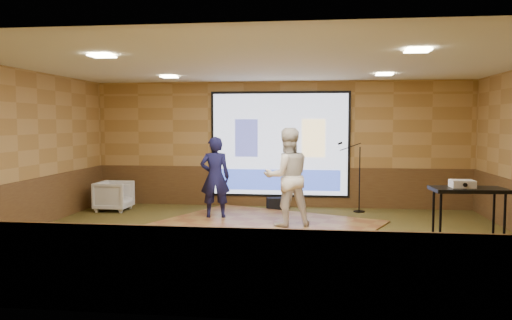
# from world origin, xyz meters

# --- Properties ---
(ground) EXTENTS (9.00, 9.00, 0.00)m
(ground) POSITION_xyz_m (0.00, 0.00, 0.00)
(ground) COLOR #2E3418
(ground) RESTS_ON ground
(room_shell) EXTENTS (9.04, 7.04, 3.02)m
(room_shell) POSITION_xyz_m (0.00, 0.00, 2.09)
(room_shell) COLOR #A77F45
(room_shell) RESTS_ON ground
(wainscot_back) EXTENTS (9.00, 0.04, 0.95)m
(wainscot_back) POSITION_xyz_m (0.00, 3.48, 0.47)
(wainscot_back) COLOR #4A2D18
(wainscot_back) RESTS_ON ground
(wainscot_front) EXTENTS (9.00, 0.04, 0.95)m
(wainscot_front) POSITION_xyz_m (0.00, -3.48, 0.47)
(wainscot_front) COLOR #4A2D18
(wainscot_front) RESTS_ON ground
(wainscot_left) EXTENTS (0.04, 7.00, 0.95)m
(wainscot_left) POSITION_xyz_m (-4.48, 0.00, 0.47)
(wainscot_left) COLOR #4A2D18
(wainscot_left) RESTS_ON ground
(projector_screen) EXTENTS (3.32, 0.06, 2.52)m
(projector_screen) POSITION_xyz_m (0.00, 3.44, 1.47)
(projector_screen) COLOR black
(projector_screen) RESTS_ON room_shell
(downlight_nw) EXTENTS (0.32, 0.32, 0.02)m
(downlight_nw) POSITION_xyz_m (-2.20, 1.80, 2.97)
(downlight_nw) COLOR #FFEEBF
(downlight_nw) RESTS_ON room_shell
(downlight_ne) EXTENTS (0.32, 0.32, 0.02)m
(downlight_ne) POSITION_xyz_m (2.20, 1.80, 2.97)
(downlight_ne) COLOR #FFEEBF
(downlight_ne) RESTS_ON room_shell
(downlight_sw) EXTENTS (0.32, 0.32, 0.02)m
(downlight_sw) POSITION_xyz_m (-2.20, -1.50, 2.97)
(downlight_sw) COLOR #FFEEBF
(downlight_sw) RESTS_ON room_shell
(downlight_se) EXTENTS (0.32, 0.32, 0.02)m
(downlight_se) POSITION_xyz_m (2.20, -1.50, 2.97)
(downlight_se) COLOR #FFEEBF
(downlight_se) RESTS_ON room_shell
(dance_floor) EXTENTS (4.95, 4.45, 0.03)m
(dance_floor) POSITION_xyz_m (-0.10, 1.21, 0.01)
(dance_floor) COLOR olive
(dance_floor) RESTS_ON ground
(player_left) EXTENTS (0.68, 0.51, 1.70)m
(player_left) POSITION_xyz_m (-1.24, 1.78, 0.88)
(player_left) COLOR #13133D
(player_left) RESTS_ON dance_floor
(player_right) EXTENTS (1.11, 0.98, 1.89)m
(player_right) POSITION_xyz_m (0.32, 1.11, 0.97)
(player_right) COLOR silver
(player_right) RESTS_ON dance_floor
(av_table) EXTENTS (1.03, 0.54, 1.08)m
(av_table) POSITION_xyz_m (3.06, -0.98, 0.78)
(av_table) COLOR black
(av_table) RESTS_ON ground
(projector) EXTENTS (0.33, 0.27, 0.11)m
(projector) POSITION_xyz_m (2.97, -0.95, 1.13)
(projector) COLOR silver
(projector) RESTS_ON av_table
(mic_stand) EXTENTS (0.62, 0.26, 1.59)m
(mic_stand) POSITION_xyz_m (1.79, 2.94, 0.49)
(mic_stand) COLOR black
(mic_stand) RESTS_ON ground
(banquet_chair) EXTENTS (0.75, 0.73, 0.68)m
(banquet_chair) POSITION_xyz_m (-3.73, 2.43, 0.34)
(banquet_chair) COLOR gray
(banquet_chair) RESTS_ON ground
(duffel_bag) EXTENTS (0.49, 0.39, 0.27)m
(duffel_bag) POSITION_xyz_m (-0.05, 3.09, 0.13)
(duffel_bag) COLOR black
(duffel_bag) RESTS_ON ground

